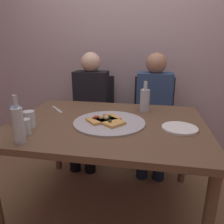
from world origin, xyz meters
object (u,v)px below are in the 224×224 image
dining_table (107,131)px  plate_stack (180,128)px  tumbler_near (29,119)px  chair_left (93,110)px  soda_can (16,115)px  beer_bottle (145,100)px  chair_right (153,114)px  wine_bottle (18,125)px  tumbler_far (25,127)px  pizza_slice_extra (108,121)px  table_knife (57,109)px  pizza_slice_last (103,119)px  guest_in_beanie (154,106)px  pizza_tray (109,122)px  guest_in_sweater (89,103)px

dining_table → plate_stack: (0.49, -0.06, 0.08)m
tumbler_near → chair_left: chair_left is taller
dining_table → soda_can: 0.64m
beer_bottle → tumbler_near: bearing=-145.9°
chair_right → soda_can: bearing=48.3°
wine_bottle → tumbler_far: (-0.04, 0.12, -0.06)m
tumbler_far → soda_can: size_ratio=0.78×
pizza_slice_extra → chair_left: size_ratio=0.28×
plate_stack → table_knife: plate_stack is taller
beer_bottle → tumbler_near: 0.88m
dining_table → wine_bottle: size_ratio=5.00×
pizza_slice_last → wine_bottle: bearing=-132.7°
pizza_slice_last → wine_bottle: (-0.38, -0.41, 0.08)m
wine_bottle → guest_in_beanie: (0.73, 1.18, -0.19)m
tumbler_far → soda_can: bearing=135.2°
tumbler_far → chair_left: chair_left is taller
wine_bottle → soda_can: bearing=126.4°
pizza_slice_last → table_knife: bearing=154.0°
tumbler_far → chair_left: size_ratio=0.11×
beer_bottle → tumbler_far: (-0.69, -0.60, -0.05)m
plate_stack → table_knife: bearing=164.9°
pizza_tray → wine_bottle: wine_bottle is taller
pizza_tray → tumbler_far: (-0.46, -0.28, 0.04)m
pizza_tray → pizza_slice_extra: bearing=-106.1°
beer_bottle → tumbler_far: 0.92m
guest_in_beanie → wine_bottle: bearing=58.3°
tumbler_near → pizza_slice_extra: bearing=17.6°
pizza_tray → tumbler_far: bearing=-148.6°
pizza_slice_extra → chair_right: bearing=71.9°
dining_table → guest_in_beanie: 0.82m
dining_table → tumbler_near: 0.53m
soda_can → guest_in_sweater: guest_in_sweater is taller
tumbler_near → chair_right: chair_right is taller
soda_can → tumbler_near: bearing=-23.5°
pizza_slice_last → tumbler_far: tumbler_far is taller
pizza_slice_extra → tumbler_near: (-0.50, -0.16, 0.03)m
beer_bottle → tumbler_far: bearing=-138.9°
dining_table → guest_in_beanie: (0.33, 0.76, -0.01)m
table_knife → chair_right: bearing=-91.6°
wine_bottle → pizza_slice_last: bearing=47.3°
wine_bottle → guest_in_sweater: (0.05, 1.18, -0.19)m
soda_can → chair_right: 1.43m
pizza_slice_last → chair_right: 1.01m
dining_table → pizza_tray: 0.09m
beer_bottle → soda_can: bearing=-153.1°
dining_table → chair_left: (-0.36, 0.91, -0.13)m
dining_table → pizza_slice_last: bearing=-148.3°
dining_table → chair_right: 0.97m
wine_bottle → tumbler_far: wine_bottle is taller
wine_bottle → chair_left: size_ratio=0.30×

